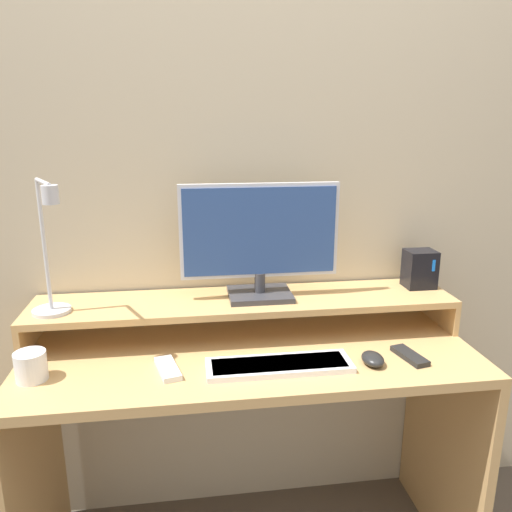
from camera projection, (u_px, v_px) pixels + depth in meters
wall_back at (239, 186)px, 1.73m from camera, size 6.00×0.05×2.50m
desk at (251, 412)px, 1.61m from camera, size 1.40×0.55×0.77m
monitor_shelf at (245, 303)px, 1.66m from camera, size 1.40×0.27×0.12m
monitor at (260, 239)px, 1.62m from camera, size 0.52×0.17×0.38m
desk_lamp at (50, 261)px, 1.45m from camera, size 0.15×0.22×0.41m
router_dock at (420, 269)px, 1.76m from camera, size 0.10×0.09×0.13m
keyboard at (279, 365)px, 1.44m from camera, size 0.42×0.13×0.02m
mouse at (373, 359)px, 1.47m from camera, size 0.06×0.09×0.03m
remote_control at (168, 369)px, 1.43m from camera, size 0.08×0.15×0.02m
remote_secondary at (410, 356)px, 1.50m from camera, size 0.08×0.14×0.02m
mug at (31, 366)px, 1.37m from camera, size 0.09×0.09×0.08m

